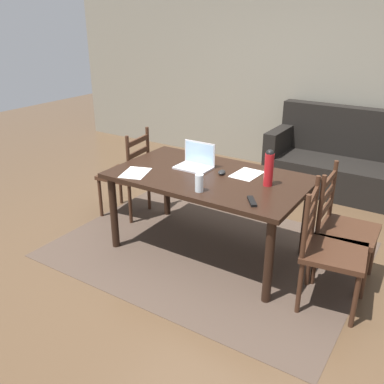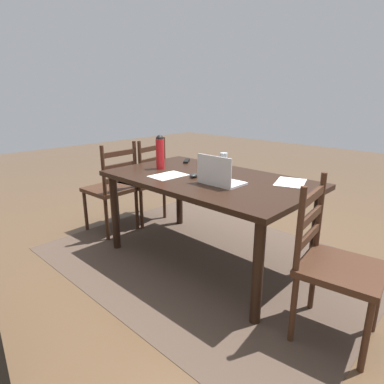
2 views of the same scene
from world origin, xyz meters
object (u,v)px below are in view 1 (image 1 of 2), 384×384
(dining_table, at_px, (209,184))
(laptop, at_px, (196,161))
(tv_remote, at_px, (252,201))
(chair_right_far, at_px, (343,228))
(water_bottle, at_px, (269,167))
(couch, at_px, (345,163))
(computer_mouse, at_px, (222,172))
(drinking_glass, at_px, (199,183))
(chair_right_near, at_px, (329,250))
(chair_left_far, at_px, (127,174))

(dining_table, bearing_deg, laptop, 150.82)
(tv_remote, bearing_deg, chair_right_far, 5.79)
(water_bottle, bearing_deg, couch, 86.12)
(couch, bearing_deg, computer_mouse, -105.77)
(chair_right_far, xyz_separation_m, couch, (-0.47, 1.97, -0.11))
(chair_right_far, xyz_separation_m, laptop, (-1.34, -0.08, 0.34))
(couch, relative_size, water_bottle, 5.88)
(water_bottle, relative_size, drinking_glass, 2.16)
(drinking_glass, height_order, computer_mouse, drinking_glass)
(water_bottle, xyz_separation_m, computer_mouse, (-0.44, 0.03, -0.14))
(couch, bearing_deg, chair_right_near, -78.74)
(drinking_glass, xyz_separation_m, tv_remote, (0.45, 0.03, -0.06))
(chair_right_near, distance_m, laptop, 1.42)
(laptop, bearing_deg, chair_right_far, 3.48)
(chair_left_far, xyz_separation_m, chair_right_far, (2.28, -0.01, 0.00))
(computer_mouse, xyz_separation_m, tv_remote, (0.48, -0.41, -0.01))
(chair_left_far, height_order, tv_remote, chair_left_far)
(drinking_glass, bearing_deg, chair_left_far, 156.05)
(dining_table, distance_m, tv_remote, 0.66)
(drinking_glass, bearing_deg, chair_right_far, 28.42)
(chair_right_near, relative_size, laptop, 2.96)
(chair_right_near, distance_m, water_bottle, 0.80)
(water_bottle, relative_size, tv_remote, 1.80)
(dining_table, distance_m, computer_mouse, 0.15)
(computer_mouse, bearing_deg, water_bottle, -19.99)
(chair_left_far, bearing_deg, dining_table, -10.15)
(chair_left_far, height_order, drinking_glass, chair_left_far)
(dining_table, height_order, couch, couch)
(couch, bearing_deg, laptop, -113.08)
(water_bottle, distance_m, drinking_glass, 0.59)
(chair_right_near, relative_size, tv_remote, 5.59)
(chair_left_far, xyz_separation_m, computer_mouse, (1.22, -0.12, 0.30))
(dining_table, bearing_deg, tv_remote, -29.84)
(laptop, relative_size, water_bottle, 1.05)
(laptop, relative_size, tv_remote, 1.89)
(chair_right_near, bearing_deg, dining_table, 169.82)
(chair_right_near, xyz_separation_m, chair_left_far, (-2.28, 0.41, 0.00))
(dining_table, relative_size, water_bottle, 5.55)
(computer_mouse, bearing_deg, chair_right_near, -31.84)
(drinking_glass, bearing_deg, couch, 77.72)
(dining_table, height_order, water_bottle, water_bottle)
(laptop, bearing_deg, chair_right_near, -13.36)
(dining_table, xyz_separation_m, computer_mouse, (0.08, 0.08, 0.10))
(chair_right_far, xyz_separation_m, water_bottle, (-0.61, -0.14, 0.44))
(dining_table, bearing_deg, chair_right_near, -10.18)
(chair_left_far, height_order, computer_mouse, chair_left_far)
(dining_table, xyz_separation_m, chair_right_near, (1.14, -0.20, -0.20))
(tv_remote, bearing_deg, laptop, 113.95)
(drinking_glass, distance_m, computer_mouse, 0.44)
(drinking_glass, bearing_deg, laptop, 124.66)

